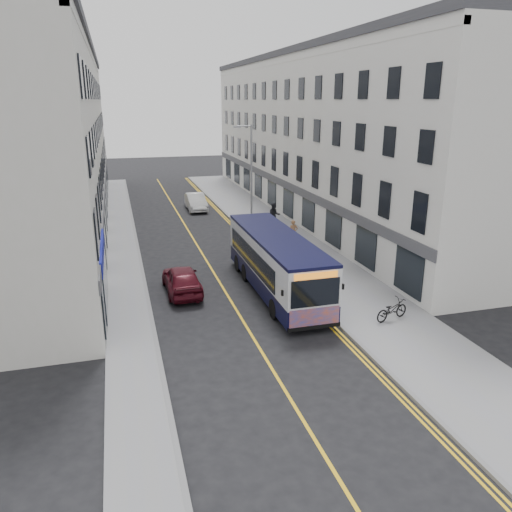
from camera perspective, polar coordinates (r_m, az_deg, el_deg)
ground at (r=22.99m, az=-1.57°, el=-7.31°), size 140.00×140.00×0.00m
pavement_east at (r=35.49m, az=3.46°, el=1.77°), size 4.50×64.00×0.12m
pavement_west at (r=33.65m, az=-14.96°, el=0.31°), size 2.00×64.00×0.12m
kerb_east at (r=34.84m, az=-0.04°, el=1.51°), size 0.18×64.00×0.13m
kerb_west at (r=33.66m, az=-13.27°, el=0.46°), size 0.18×64.00×0.13m
road_centre_line at (r=34.04m, az=-6.54°, el=0.90°), size 0.12×64.00×0.01m
road_dbl_yellow_inner at (r=34.74m, az=-0.75°, el=1.36°), size 0.10×64.00×0.01m
road_dbl_yellow_outer at (r=34.79m, az=-0.44°, el=1.38°), size 0.10×64.00×0.01m
terrace_east at (r=44.57m, az=6.30°, el=13.31°), size 6.00×46.00×13.00m
terrace_west at (r=41.57m, az=-21.61°, el=11.94°), size 6.00×46.00×13.00m
streetlamp at (r=35.86m, az=-0.65°, el=9.03°), size 1.32×0.18×8.00m
city_bus at (r=25.64m, az=2.32°, el=-0.63°), size 2.47×10.55×3.07m
bicycle at (r=23.35m, az=15.26°, el=-5.94°), size 1.93×1.13×0.96m
pedestrian_near at (r=34.19m, az=4.29°, el=2.71°), size 0.69×0.53×1.68m
pedestrian_far at (r=38.61m, az=2.08°, el=4.65°), size 1.05×0.88×1.94m
car_white at (r=45.99m, az=-6.89°, el=6.17°), size 1.59×4.50×1.48m
car_maroon at (r=26.14m, az=-8.47°, el=-2.64°), size 1.82×4.33×1.46m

